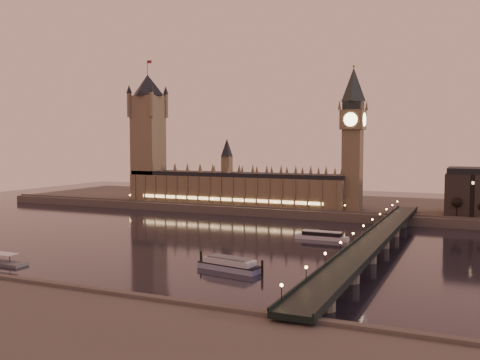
# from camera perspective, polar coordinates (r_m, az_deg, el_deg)

# --- Properties ---
(ground) EXTENTS (700.00, 700.00, 0.00)m
(ground) POSITION_cam_1_polar(r_m,az_deg,el_deg) (300.83, -3.40, -6.47)
(ground) COLOR black
(ground) RESTS_ON ground
(far_embankment) EXTENTS (560.00, 130.00, 6.00)m
(far_embankment) POSITION_cam_1_polar(r_m,az_deg,el_deg) (443.55, 10.00, -2.75)
(far_embankment) COLOR #423D35
(far_embankment) RESTS_ON ground
(palace_of_westminster) EXTENTS (180.00, 26.62, 52.00)m
(palace_of_westminster) POSITION_cam_1_polar(r_m,az_deg,el_deg) (423.46, -0.69, -0.46)
(palace_of_westminster) COLOR brown
(palace_of_westminster) RESTS_ON ground
(victoria_tower) EXTENTS (31.68, 31.68, 118.00)m
(victoria_tower) POSITION_cam_1_polar(r_m,az_deg,el_deg) (461.49, -9.78, 5.32)
(victoria_tower) COLOR brown
(victoria_tower) RESTS_ON ground
(big_ben) EXTENTS (17.68, 17.68, 104.00)m
(big_ben) POSITION_cam_1_polar(r_m,az_deg,el_deg) (392.36, 11.95, 5.27)
(big_ben) COLOR brown
(big_ben) RESTS_ON ground
(westminster_bridge) EXTENTS (13.20, 260.00, 15.30)m
(westminster_bridge) POSITION_cam_1_polar(r_m,az_deg,el_deg) (270.76, 14.19, -6.57)
(westminster_bridge) COLOR black
(westminster_bridge) RESTS_ON ground
(bare_tree_0) EXTENTS (5.70, 5.70, 11.59)m
(bare_tree_0) POSITION_cam_1_polar(r_m,az_deg,el_deg) (373.84, 21.94, -2.43)
(bare_tree_0) COLOR black
(bare_tree_0) RESTS_ON ground
(cruise_boat_a) EXTENTS (29.95, 6.65, 4.79)m
(cruise_boat_a) POSITION_cam_1_polar(r_m,az_deg,el_deg) (306.73, 8.72, -5.91)
(cruise_boat_a) COLOR silver
(cruise_boat_a) RESTS_ON ground
(moored_barge) EXTENTS (32.79, 13.12, 6.11)m
(moored_barge) POSITION_cam_1_polar(r_m,az_deg,el_deg) (231.70, -1.14, -8.98)
(moored_barge) COLOR #8A93AF
(moored_barge) RESTS_ON ground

